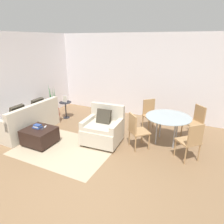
# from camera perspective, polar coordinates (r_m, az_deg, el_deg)

# --- Properties ---
(ground_plane) EXTENTS (20.00, 20.00, 0.00)m
(ground_plane) POSITION_cam_1_polar(r_m,az_deg,el_deg) (4.05, -9.01, -19.25)
(ground_plane) COLOR brown
(wall_back) EXTENTS (12.00, 0.06, 2.75)m
(wall_back) POSITION_cam_1_polar(r_m,az_deg,el_deg) (6.82, 9.46, 9.94)
(wall_back) COLOR white
(wall_back) RESTS_ON ground_plane
(wall_left) EXTENTS (0.06, 12.00, 2.75)m
(wall_left) POSITION_cam_1_polar(r_m,az_deg,el_deg) (6.60, -25.88, 7.87)
(wall_left) COLOR white
(wall_left) RESTS_ON ground_plane
(area_rug) EXTENTS (2.31, 1.68, 0.01)m
(area_rug) POSITION_cam_1_polar(r_m,az_deg,el_deg) (5.15, -13.41, -10.13)
(area_rug) COLOR tan
(area_rug) RESTS_ON ground_plane
(couch) EXTENTS (0.93, 1.80, 0.90)m
(couch) POSITION_cam_1_polar(r_m,az_deg,el_deg) (6.27, -23.02, -2.58)
(couch) COLOR beige
(couch) RESTS_ON ground_plane
(armchair) EXTENTS (0.97, 0.89, 0.96)m
(armchair) POSITION_cam_1_polar(r_m,az_deg,el_deg) (5.14, -2.56, -4.95)
(armchair) COLOR beige
(armchair) RESTS_ON ground_plane
(ottoman) EXTENTS (0.74, 0.67, 0.42)m
(ottoman) POSITION_cam_1_polar(r_m,az_deg,el_deg) (5.45, -19.94, -6.38)
(ottoman) COLOR black
(ottoman) RESTS_ON ground_plane
(book_stack) EXTENTS (0.21, 0.17, 0.09)m
(book_stack) POSITION_cam_1_polar(r_m,az_deg,el_deg) (5.43, -20.54, -3.86)
(book_stack) COLOR #2D478C
(book_stack) RESTS_ON ottoman
(tv_remote_primary) EXTENTS (0.10, 0.15, 0.01)m
(tv_remote_primary) POSITION_cam_1_polar(r_m,az_deg,el_deg) (5.43, -18.56, -4.02)
(tv_remote_primary) COLOR #B7B7BC
(tv_remote_primary) RESTS_ON ottoman
(tv_remote_secondary) EXTENTS (0.10, 0.15, 0.01)m
(tv_remote_secondary) POSITION_cam_1_polar(r_m,az_deg,el_deg) (5.33, -19.20, -4.52)
(tv_remote_secondary) COLOR #333338
(tv_remote_secondary) RESTS_ON ottoman
(potted_plant) EXTENTS (0.40, 0.40, 1.16)m
(potted_plant) POSITION_cam_1_polar(r_m,az_deg,el_deg) (7.26, -16.48, 0.64)
(potted_plant) COLOR maroon
(potted_plant) RESTS_ON ground_plane
(side_table) EXTENTS (0.40, 0.40, 0.57)m
(side_table) POSITION_cam_1_polar(r_m,az_deg,el_deg) (6.91, -13.13, 1.43)
(side_table) COLOR black
(side_table) RESTS_ON ground_plane
(picture_frame) EXTENTS (0.18, 0.08, 0.22)m
(picture_frame) POSITION_cam_1_polar(r_m,az_deg,el_deg) (6.83, -13.31, 3.64)
(picture_frame) COLOR silver
(picture_frame) RESTS_ON side_table
(dining_table) EXTENTS (1.13, 1.13, 0.72)m
(dining_table) POSITION_cam_1_polar(r_m,az_deg,el_deg) (5.22, 15.73, -2.06)
(dining_table) COLOR #99A8AD
(dining_table) RESTS_ON ground_plane
(dining_chair_near_left) EXTENTS (0.59, 0.59, 0.90)m
(dining_chair_near_left) POSITION_cam_1_polar(r_m,az_deg,el_deg) (4.85, 6.92, -4.84)
(dining_chair_near_left) COLOR tan
(dining_chair_near_left) RESTS_ON ground_plane
(dining_chair_near_right) EXTENTS (0.59, 0.59, 0.90)m
(dining_chair_near_right) POSITION_cam_1_polar(r_m,az_deg,el_deg) (4.65, 21.72, -7.35)
(dining_chair_near_right) COLOR tan
(dining_chair_near_right) RESTS_ON ground_plane
(dining_chair_far_left) EXTENTS (0.59, 0.59, 0.90)m
(dining_chair_far_left) POSITION_cam_1_polar(r_m,az_deg,el_deg) (5.96, 10.87, -0.20)
(dining_chair_far_left) COLOR tan
(dining_chair_far_left) RESTS_ON ground_plane
(dining_chair_far_right) EXTENTS (0.59, 0.59, 0.90)m
(dining_chair_far_right) POSITION_cam_1_polar(r_m,az_deg,el_deg) (5.80, 22.82, -2.05)
(dining_chair_far_right) COLOR tan
(dining_chair_far_right) RESTS_ON ground_plane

